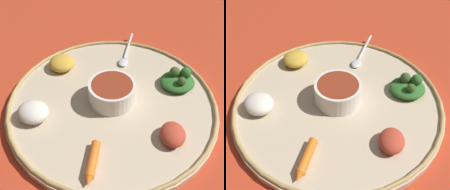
# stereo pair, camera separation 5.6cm
# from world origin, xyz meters

# --- Properties ---
(ground_plane) EXTENTS (2.40, 2.40, 0.00)m
(ground_plane) POSITION_xyz_m (0.00, 0.00, 0.00)
(ground_plane) COLOR #B7381E
(platter) EXTENTS (0.45, 0.45, 0.02)m
(platter) POSITION_xyz_m (0.00, 0.00, 0.01)
(platter) COLOR #C6B293
(platter) RESTS_ON ground_plane
(platter_rim) EXTENTS (0.44, 0.44, 0.01)m
(platter_rim) POSITION_xyz_m (0.00, 0.00, 0.02)
(platter_rim) COLOR tan
(platter_rim) RESTS_ON platter
(center_bowl) EXTENTS (0.10, 0.10, 0.05)m
(center_bowl) POSITION_xyz_m (0.00, 0.00, 0.04)
(center_bowl) COLOR silver
(center_bowl) RESTS_ON platter
(spoon) EXTENTS (0.06, 0.15, 0.01)m
(spoon) POSITION_xyz_m (-0.05, -0.15, 0.02)
(spoon) COLOR silver
(spoon) RESTS_ON platter
(greens_pile) EXTENTS (0.09, 0.08, 0.04)m
(greens_pile) POSITION_xyz_m (-0.15, -0.03, 0.03)
(greens_pile) COLOR #2D6628
(greens_pile) RESTS_ON platter
(carrot_near_spoon) EXTENTS (0.04, 0.09, 0.02)m
(carrot_near_spoon) POSITION_xyz_m (0.05, 0.15, 0.02)
(carrot_near_spoon) COLOR orange
(carrot_near_spoon) RESTS_ON platter
(mound_berbere_red) EXTENTS (0.06, 0.06, 0.03)m
(mound_berbere_red) POSITION_xyz_m (-0.10, 0.11, 0.03)
(mound_berbere_red) COLOR #B73D28
(mound_berbere_red) RESTS_ON platter
(mound_rice_white) EXTENTS (0.09, 0.08, 0.03)m
(mound_rice_white) POSITION_xyz_m (0.16, 0.03, 0.03)
(mound_rice_white) COLOR silver
(mound_rice_white) RESTS_ON platter
(mound_lentil_yellow) EXTENTS (0.07, 0.07, 0.03)m
(mound_lentil_yellow) POSITION_xyz_m (0.11, -0.12, 0.03)
(mound_lentil_yellow) COLOR gold
(mound_lentil_yellow) RESTS_ON platter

